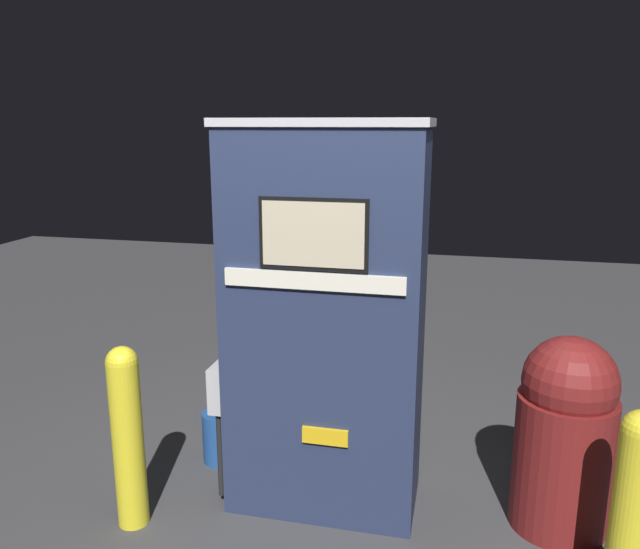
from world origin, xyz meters
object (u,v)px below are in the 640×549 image
Objects in this scene: trash_bin at (565,433)px; safety_bollard_far at (633,505)px; squeegee_bucket at (222,435)px; safety_bollard at (127,432)px; gas_pump at (325,321)px.

safety_bollard_far is at bearing -68.99° from trash_bin.
safety_bollard is at bearing -107.47° from squeegee_bucket.
squeegee_bucket is at bearing 72.53° from safety_bollard.
squeegee_bucket is (0.22, 0.69, -0.35)m from safety_bollard.
safety_bollard is at bearing -167.17° from trash_bin.
safety_bollard_far is (2.33, -0.03, -0.03)m from safety_bollard.
trash_bin is 1.45× the size of squeegee_bucket.
gas_pump is 2.26× the size of safety_bollard_far.
trash_bin is at bearing -5.95° from squeegee_bucket.
gas_pump is 2.91× the size of squeegee_bucket.
safety_bollard reaches higher than safety_bollard_far.
trash_bin is (1.22, 0.04, -0.51)m from gas_pump.
gas_pump is at bearing -178.04° from trash_bin.
gas_pump is 1.59m from safety_bollard_far.
safety_bollard_far is (1.42, -0.48, -0.54)m from gas_pump.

